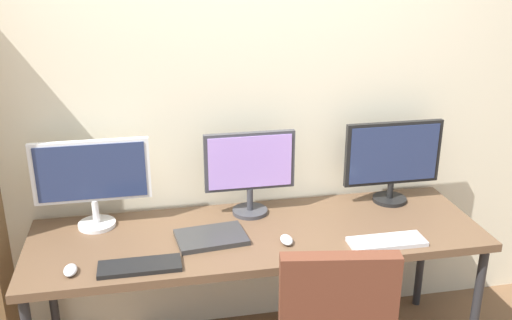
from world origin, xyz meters
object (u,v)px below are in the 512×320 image
object	(u,v)px
desk	(258,241)
keyboard_right	(387,242)
monitor_right	(393,158)
mouse_right_side	(286,240)
monitor_left	(92,177)
keyboard_left	(140,266)
monitor_center	(250,168)
laptop_closed	(211,237)
mouse_left_side	(70,270)

from	to	relation	value
desk	keyboard_right	bearing A→B (deg)	-22.33
monitor_right	mouse_right_side	distance (m)	0.78
monitor_left	keyboard_left	distance (m)	0.55
monitor_center	keyboard_right	xyz separation A→B (m)	(0.56, -0.44, -0.24)
keyboard_left	laptop_closed	bearing A→B (deg)	30.64
mouse_left_side	mouse_right_side	xyz separation A→B (m)	(0.95, 0.08, 0.00)
keyboard_left	keyboard_right	size ratio (longest dim) A/B	0.99
desk	monitor_center	world-z (taller)	monitor_center
keyboard_left	laptop_closed	world-z (taller)	laptop_closed
monitor_center	keyboard_left	bearing A→B (deg)	-141.70
keyboard_right	mouse_left_side	bearing A→B (deg)	179.40
monitor_right	laptop_closed	world-z (taller)	monitor_right
desk	keyboard_right	distance (m)	0.61
keyboard_left	keyboard_right	distance (m)	1.12
monitor_left	keyboard_left	world-z (taller)	monitor_left
monitor_center	keyboard_left	distance (m)	0.75
monitor_left	mouse_left_side	distance (m)	0.50
monitor_center	monitor_right	xyz separation A→B (m)	(0.76, 0.00, -0.00)
monitor_left	laptop_closed	xyz separation A→B (m)	(0.53, -0.25, -0.25)
keyboard_left	mouse_right_side	world-z (taller)	mouse_right_side
monitor_left	monitor_center	bearing A→B (deg)	-0.00
mouse_right_side	keyboard_right	bearing A→B (deg)	-11.96
monitor_right	laptop_closed	size ratio (longest dim) A/B	1.63
desk	monitor_left	bearing A→B (deg)	164.45
monitor_center	mouse_left_side	distance (m)	0.98
monitor_right	laptop_closed	xyz separation A→B (m)	(-0.99, -0.25, -0.23)
monitor_right	mouse_right_side	xyz separation A→B (m)	(-0.66, -0.35, -0.23)
monitor_left	monitor_center	world-z (taller)	monitor_left
desk	keyboard_left	xyz separation A→B (m)	(-0.56, -0.23, 0.06)
monitor_left	keyboard_left	size ratio (longest dim) A/B	1.56
keyboard_right	laptop_closed	distance (m)	0.81
keyboard_right	mouse_left_side	xyz separation A→B (m)	(-1.41, 0.01, 0.01)
mouse_left_side	mouse_right_side	world-z (taller)	same
desk	keyboard_right	world-z (taller)	keyboard_right
mouse_left_side	keyboard_left	bearing A→B (deg)	-2.95
mouse_left_side	mouse_right_side	bearing A→B (deg)	4.86
monitor_center	keyboard_left	xyz separation A→B (m)	(-0.56, -0.44, -0.24)
monitor_left	mouse_right_side	bearing A→B (deg)	-21.70
keyboard_right	mouse_left_side	size ratio (longest dim) A/B	3.71
keyboard_left	mouse_right_side	bearing A→B (deg)	8.17
mouse_left_side	laptop_closed	world-z (taller)	mouse_left_side
mouse_right_side	desk	bearing A→B (deg)	128.71
monitor_center	mouse_left_side	xyz separation A→B (m)	(-0.85, -0.43, -0.23)
desk	monitor_left	size ratio (longest dim) A/B	3.94
keyboard_right	mouse_right_side	xyz separation A→B (m)	(-0.45, 0.10, 0.01)
desk	monitor_center	bearing A→B (deg)	90.00
keyboard_left	mouse_left_side	size ratio (longest dim) A/B	3.67
monitor_center	mouse_right_side	bearing A→B (deg)	-72.76
monitor_left	mouse_right_side	xyz separation A→B (m)	(0.87, -0.35, -0.24)
keyboard_left	mouse_left_side	distance (m)	0.29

